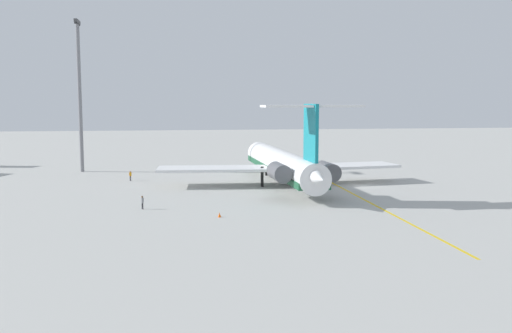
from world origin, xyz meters
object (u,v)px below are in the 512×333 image
main_jetliner (283,164)px  ground_crew_near_nose (142,201)px  safety_cone_wingtip (219,215)px  ground_crew_near_tail (130,175)px  safety_cone_nose (327,165)px  light_mast (80,90)px

main_jetliner → ground_crew_near_nose: size_ratio=26.38×
ground_crew_near_nose → safety_cone_wingtip: 10.84m
main_jetliner → ground_crew_near_nose: (-15.97, 20.68, -2.43)m
ground_crew_near_nose → safety_cone_wingtip: ground_crew_near_nose is taller
ground_crew_near_tail → safety_cone_nose: (16.21, -38.16, -0.78)m
light_mast → main_jetliner: bearing=-125.2°
main_jetliner → ground_crew_near_tail: bearing=66.4°
ground_crew_near_tail → safety_cone_wingtip: size_ratio=3.03×
main_jetliner → ground_crew_near_nose: bearing=126.1°
light_mast → safety_cone_wingtip: bearing=-154.7°
safety_cone_nose → ground_crew_near_tail: bearing=113.0°
safety_cone_wingtip → light_mast: size_ratio=0.02×
main_jetliner → ground_crew_near_tail: 25.76m
main_jetliner → safety_cone_nose: bearing=-30.7°
ground_crew_near_nose → light_mast: bearing=-124.4°
ground_crew_near_nose → ground_crew_near_tail: 25.75m
safety_cone_nose → light_mast: size_ratio=0.02×
ground_crew_near_tail → safety_cone_nose: bearing=-101.1°
ground_crew_near_tail → safety_cone_wingtip: bearing=166.5°
ground_crew_near_nose → light_mast: (39.60, 12.85, 14.08)m
ground_crew_near_tail → safety_cone_nose: size_ratio=3.03×
ground_crew_near_tail → main_jetliner: bearing=-146.0°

